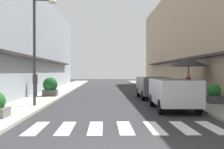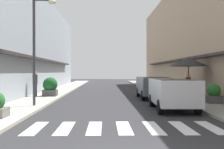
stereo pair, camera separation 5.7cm
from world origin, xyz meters
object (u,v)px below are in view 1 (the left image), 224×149
parked_car_mid (152,85)px  pedestrian_walking_near (35,83)px  parked_car_near (173,91)px  street_lamp (38,39)px  planter_midblock (214,94)px  pedestrian_walking_far (188,86)px  planter_far (50,87)px  cafe_umbrella (189,62)px

parked_car_mid → pedestrian_walking_near: (-8.03, 0.60, 0.11)m
parked_car_near → street_lamp: 7.14m
planter_midblock → pedestrian_walking_near: (-10.71, 4.45, 0.41)m
parked_car_mid → pedestrian_walking_far: 2.41m
planter_far → planter_midblock: bearing=-26.0°
parked_car_near → cafe_umbrella: (2.09, 4.41, 1.51)m
planter_midblock → pedestrian_walking_far: 2.71m
parked_car_near → street_lamp: (-6.60, 1.01, 2.53)m
pedestrian_walking_near → pedestrian_walking_far: (10.10, -1.82, -0.11)m
parked_car_mid → planter_midblock: bearing=-55.2°
parked_car_mid → cafe_umbrella: cafe_umbrella is taller
cafe_umbrella → pedestrian_walking_near: size_ratio=1.50×
street_lamp → pedestrian_walking_near: 5.91m
cafe_umbrella → planter_far: 9.53m
parked_car_near → pedestrian_walking_far: pedestrian_walking_far is taller
parked_car_mid → planter_midblock: (2.68, -3.85, -0.30)m
planter_far → pedestrian_walking_far: 9.37m
parked_car_near → planter_far: parked_car_near is taller
planter_midblock → planter_far: (-9.73, 4.74, 0.13)m
planter_midblock → planter_far: bearing=154.0°
cafe_umbrella → parked_car_near: bearing=-115.4°
parked_car_near → pedestrian_walking_near: 10.15m
street_lamp → planter_far: size_ratio=4.20×
pedestrian_walking_near → pedestrian_walking_far: 10.27m
parked_car_near → planter_midblock: 3.22m
parked_car_near → cafe_umbrella: 5.11m
street_lamp → planter_midblock: size_ratio=5.25×
cafe_umbrella → pedestrian_walking_far: 1.50m
pedestrian_walking_far → planter_midblock: bearing=119.8°
planter_midblock → pedestrian_walking_near: pedestrian_walking_near is taller
street_lamp → cafe_umbrella: street_lamp is taller
pedestrian_walking_near → pedestrian_walking_far: size_ratio=1.12×
parked_car_mid → pedestrian_walking_far: pedestrian_walking_far is taller
street_lamp → planter_midblock: bearing=4.6°
street_lamp → cafe_umbrella: (8.69, 3.40, -1.02)m
street_lamp → planter_far: (-0.45, 5.49, -2.69)m
parked_car_mid → cafe_umbrella: size_ratio=1.65×
planter_far → cafe_umbrella: bearing=-12.9°
cafe_umbrella → planter_midblock: size_ratio=2.50×
parked_car_mid → pedestrian_walking_near: 8.06m
parked_car_mid → street_lamp: (-6.60, -4.60, 2.53)m
street_lamp → planter_midblock: 9.73m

